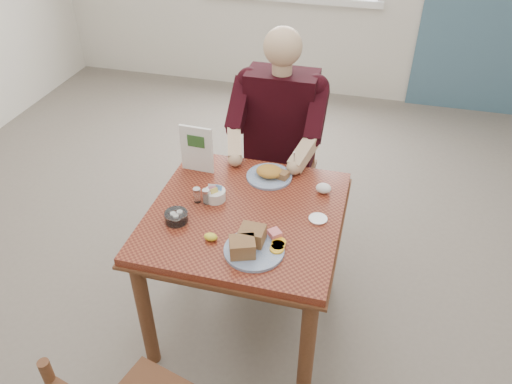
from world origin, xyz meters
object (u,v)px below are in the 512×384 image
(chair_far, at_px, (280,169))
(far_plate, at_px, (270,174))
(table, at_px, (245,230))
(near_plate, at_px, (252,244))
(diner, at_px, (278,129))

(chair_far, xyz_separation_m, far_plate, (0.05, -0.49, 0.30))
(table, height_order, near_plate, near_plate)
(table, xyz_separation_m, far_plate, (0.05, 0.31, 0.14))
(chair_far, relative_size, near_plate, 3.04)
(near_plate, distance_m, far_plate, 0.55)
(chair_far, bearing_deg, near_plate, -84.56)
(table, relative_size, diner, 0.66)
(diner, bearing_deg, far_plate, -83.05)
(table, height_order, chair_far, chair_far)
(table, height_order, diner, diner)
(table, height_order, far_plate, far_plate)
(chair_far, distance_m, diner, 0.34)
(chair_far, distance_m, far_plate, 0.58)
(near_plate, bearing_deg, table, 111.94)
(chair_far, xyz_separation_m, diner, (0.00, -0.09, 0.33))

